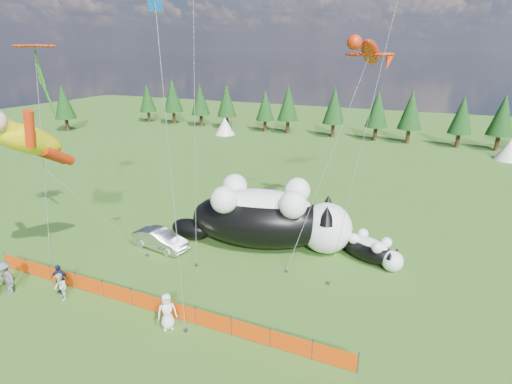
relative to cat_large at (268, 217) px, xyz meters
The scene contains 16 objects.
ground 7.47m from the cat_large, 115.65° to the right, with size 160.00×160.00×0.00m, color #11380A.
safety_fence 10.07m from the cat_large, 108.13° to the right, with size 22.06×0.06×1.10m.
tree_line 38.73m from the cat_large, 94.58° to the left, with size 90.00×4.00×8.00m, color black, non-canonical shape.
festival_tents 34.50m from the cat_large, 76.74° to the left, with size 50.00×3.20×2.80m, color white, non-canonical shape.
cat_large is the anchor object (origin of this frame).
cat_small 7.12m from the cat_large, ahead, with size 4.71×3.12×1.80m.
car 7.66m from the cat_large, 153.30° to the right, with size 1.43×4.10×1.35m, color silver.
spectator_b 13.32m from the cat_large, 127.27° to the right, with size 0.77×0.46×1.59m, color silver.
spectator_c 13.31m from the cat_large, 130.73° to the right, with size 1.02×0.52×1.74m, color #161D3D.
spectator_d 16.03m from the cat_large, 134.95° to the right, with size 1.27×0.66×1.97m, color #555459.
spectator_e 10.34m from the cat_large, 96.91° to the right, with size 0.94×0.61×1.92m, color silver.
superhero_kite 15.19m from the cat_large, 140.49° to the right, with size 6.26×6.78×11.58m.
gecko_kite 12.84m from the cat_large, 45.13° to the left, with size 4.44×11.22×15.25m.
flower_kite 18.00m from the cat_large, 158.65° to the right, with size 3.95×5.06×13.80m.
diamond_kite_a 14.03m from the cat_large, 159.01° to the right, with size 1.66×3.47×17.19m.
diamond_kite_c 14.84m from the cat_large, 103.27° to the right, with size 2.31×2.41×15.78m.
Camera 1 is at (12.42, -17.05, 13.03)m, focal length 28.00 mm.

